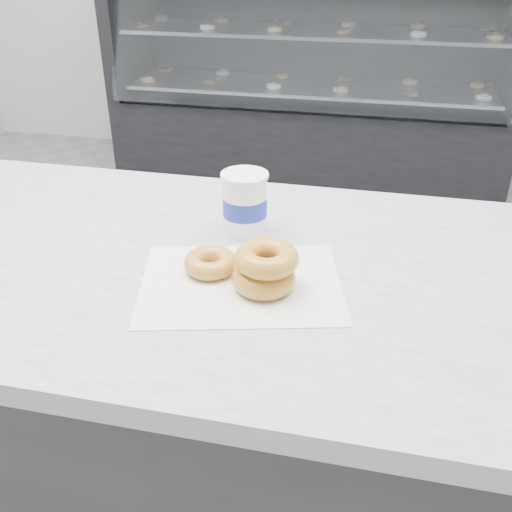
{
  "coord_description": "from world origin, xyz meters",
  "views": [
    {
      "loc": [
        0.45,
        -1.46,
        1.43
      ],
      "look_at": [
        0.27,
        -0.66,
        0.95
      ],
      "focal_mm": 40.0,
      "sensor_mm": 36.0,
      "label": 1
    }
  ],
  "objects": [
    {
      "name": "ground",
      "position": [
        0.0,
        0.0,
        0.0
      ],
      "size": [
        5.0,
        5.0,
        0.0
      ],
      "primitive_type": "plane",
      "color": "gray",
      "rests_on": "ground"
    },
    {
      "name": "counter",
      "position": [
        0.0,
        -0.6,
        0.45
      ],
      "size": [
        3.06,
        0.76,
        0.9
      ],
      "color": "#333335",
      "rests_on": "ground"
    },
    {
      "name": "display_case",
      "position": [
        0.0,
        2.12,
        0.49
      ],
      "size": [
        2.4,
        0.74,
        1.25
      ],
      "color": "black",
      "rests_on": "ground"
    },
    {
      "name": "wax_paper",
      "position": [
        0.24,
        -0.67,
        0.9
      ],
      "size": [
        0.39,
        0.33,
        0.0
      ],
      "primitive_type": "cube",
      "rotation": [
        0.0,
        0.0,
        0.25
      ],
      "color": "silver",
      "rests_on": "counter"
    },
    {
      "name": "donut_single",
      "position": [
        0.18,
        -0.64,
        0.92
      ],
      "size": [
        0.1,
        0.1,
        0.03
      ],
      "primitive_type": "torus",
      "rotation": [
        0.0,
        0.0,
        0.11
      ],
      "color": "gold",
      "rests_on": "wax_paper"
    },
    {
      "name": "donut_stack",
      "position": [
        0.29,
        -0.67,
        0.94
      ],
      "size": [
        0.15,
        0.15,
        0.07
      ],
      "color": "gold",
      "rests_on": "wax_paper"
    },
    {
      "name": "coffee_cup",
      "position": [
        0.21,
        -0.48,
        0.96
      ],
      "size": [
        0.11,
        0.11,
        0.12
      ],
      "rotation": [
        0.0,
        0.0,
        0.33
      ],
      "color": "white",
      "rests_on": "counter"
    }
  ]
}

